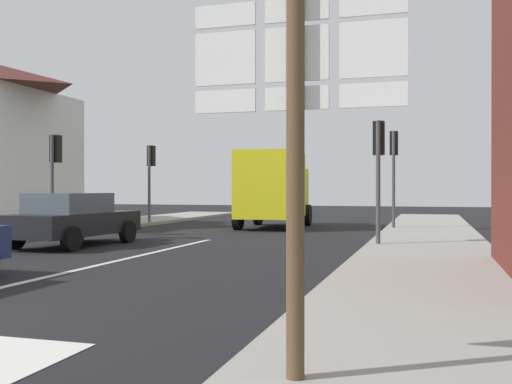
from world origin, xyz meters
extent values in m
plane|color=black|center=(0.00, 10.00, 0.00)|extent=(80.00, 80.00, 0.00)
cube|color=gray|center=(6.54, 8.00, 0.07)|extent=(3.15, 44.00, 0.14)
cube|color=silver|center=(0.00, 6.00, 0.01)|extent=(0.16, 12.00, 0.01)
cube|color=silver|center=(-12.69, 19.01, 0.35)|extent=(5.06, 1.20, 0.70)
cube|color=black|center=(-2.92, 9.22, 0.62)|extent=(1.93, 4.27, 0.60)
cube|color=#47515B|center=(-2.93, 8.97, 1.19)|extent=(1.64, 2.16, 0.55)
cylinder|color=black|center=(-3.74, 10.61, 0.32)|extent=(0.25, 0.65, 0.64)
cylinder|color=black|center=(-1.99, 10.54, 0.32)|extent=(0.25, 0.65, 0.64)
cylinder|color=black|center=(-3.85, 7.91, 0.32)|extent=(0.25, 0.65, 0.64)
cylinder|color=black|center=(-2.11, 7.84, 0.32)|extent=(0.25, 0.65, 0.64)
cube|color=yellow|center=(0.51, 17.59, 1.75)|extent=(2.39, 3.81, 2.60)
cube|color=yellow|center=(0.38, 20.09, 1.45)|extent=(2.15, 1.40, 2.00)
cube|color=#47515B|center=(0.38, 20.14, 2.25)|extent=(1.76, 0.19, 0.70)
cylinder|color=black|center=(-0.72, 19.98, 0.45)|extent=(0.33, 0.91, 0.90)
cylinder|color=black|center=(1.48, 20.10, 0.45)|extent=(0.33, 0.91, 0.90)
cylinder|color=black|center=(-0.54, 16.59, 0.45)|extent=(0.33, 0.91, 0.90)
cylinder|color=black|center=(1.65, 16.70, 0.45)|extent=(0.33, 0.91, 0.90)
cylinder|color=brown|center=(5.60, -0.80, 1.60)|extent=(0.14, 0.14, 3.20)
cube|color=white|center=(5.02, -0.75, 2.96)|extent=(0.50, 0.03, 0.18)
cube|color=black|center=(5.02, -0.73, 2.96)|extent=(0.43, 0.01, 0.13)
cube|color=white|center=(5.02, -0.75, 2.62)|extent=(0.50, 0.03, 0.42)
cube|color=black|center=(5.02, -0.73, 2.62)|extent=(0.43, 0.01, 0.32)
cube|color=white|center=(5.02, -0.75, 2.28)|extent=(0.50, 0.03, 0.18)
cube|color=black|center=(5.02, -0.73, 2.28)|extent=(0.43, 0.01, 0.13)
cube|color=white|center=(5.60, -0.75, 2.96)|extent=(0.50, 0.03, 0.18)
cube|color=black|center=(5.60, -0.73, 2.96)|extent=(0.43, 0.01, 0.13)
cube|color=white|center=(5.60, -0.75, 2.62)|extent=(0.50, 0.03, 0.42)
cube|color=black|center=(5.60, -0.73, 2.62)|extent=(0.43, 0.01, 0.32)
cube|color=white|center=(5.60, -0.75, 2.28)|extent=(0.50, 0.03, 0.18)
cube|color=black|center=(5.60, -0.73, 2.28)|extent=(0.43, 0.01, 0.13)
cube|color=white|center=(6.18, -0.75, 2.96)|extent=(0.50, 0.03, 0.18)
cube|color=black|center=(6.18, -0.73, 2.96)|extent=(0.43, 0.01, 0.13)
cube|color=white|center=(6.18, -0.75, 2.62)|extent=(0.50, 0.03, 0.42)
cube|color=black|center=(6.18, -0.73, 2.62)|extent=(0.43, 0.01, 0.32)
cube|color=white|center=(6.18, -0.75, 2.28)|extent=(0.50, 0.03, 0.18)
cube|color=black|center=(6.18, -0.73, 2.28)|extent=(0.43, 0.01, 0.13)
cylinder|color=#47474C|center=(5.27, 17.57, 1.88)|extent=(0.12, 0.12, 3.76)
cube|color=black|center=(5.27, 17.77, 3.31)|extent=(0.30, 0.28, 0.90)
sphere|color=#360303|center=(5.27, 17.91, 3.58)|extent=(0.18, 0.18, 0.18)
sphere|color=orange|center=(5.27, 17.91, 3.30)|extent=(0.18, 0.18, 0.18)
sphere|color=black|center=(5.27, 17.91, 3.02)|extent=(0.18, 0.18, 0.18)
cylinder|color=#47474C|center=(5.27, 10.72, 1.69)|extent=(0.12, 0.12, 3.39)
cube|color=black|center=(5.27, 10.92, 2.94)|extent=(0.30, 0.28, 0.90)
sphere|color=#360303|center=(5.27, 11.06, 3.21)|extent=(0.18, 0.18, 0.18)
sphere|color=orange|center=(5.27, 11.06, 2.93)|extent=(0.18, 0.18, 0.18)
sphere|color=black|center=(5.27, 11.06, 2.65)|extent=(0.18, 0.18, 0.18)
cylinder|color=#47474C|center=(-5.27, 11.50, 1.68)|extent=(0.12, 0.12, 3.35)
cube|color=black|center=(-5.27, 11.70, 2.90)|extent=(0.30, 0.28, 0.90)
sphere|color=#360303|center=(-5.27, 11.84, 3.17)|extent=(0.18, 0.18, 0.18)
sphere|color=orange|center=(-5.27, 11.84, 2.89)|extent=(0.18, 0.18, 0.18)
sphere|color=black|center=(-5.27, 11.84, 2.61)|extent=(0.18, 0.18, 0.18)
cylinder|color=#47474C|center=(-5.27, 18.48, 1.75)|extent=(0.12, 0.12, 3.50)
cube|color=black|center=(-5.27, 18.68, 3.05)|extent=(0.30, 0.28, 0.90)
sphere|color=#360303|center=(-5.27, 18.82, 3.32)|extent=(0.18, 0.18, 0.18)
sphere|color=orange|center=(-5.27, 18.82, 3.04)|extent=(0.18, 0.18, 0.18)
sphere|color=black|center=(-5.27, 18.82, 2.76)|extent=(0.18, 0.18, 0.18)
camera|label=1|loc=(6.59, -5.21, 1.58)|focal=41.72mm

